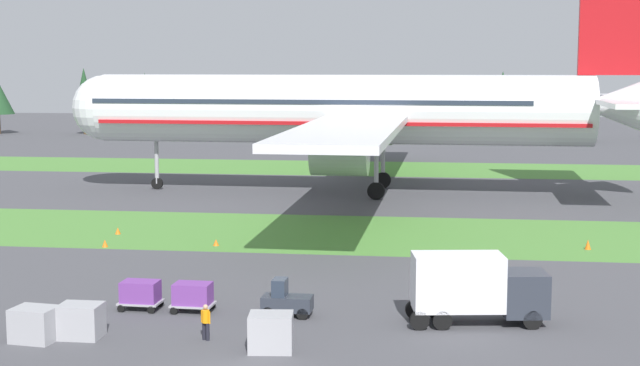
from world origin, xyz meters
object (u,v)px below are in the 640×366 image
(cargo_dolly_second, at_px, (140,293))
(taxiway_marker_3, at_px, (588,245))
(ground_crew_marshaller, at_px, (206,321))
(airliner, at_px, (355,109))
(uld_container_1, at_px, (81,321))
(taxiway_marker_0, at_px, (105,243))
(taxiway_marker_1, at_px, (216,242))
(uld_container_0, at_px, (35,324))
(catering_truck, at_px, (476,286))
(taxiway_marker_2, at_px, (118,231))
(baggage_tug, at_px, (286,301))
(cargo_dolly_lead, at_px, (193,295))
(uld_container_2, at_px, (271,332))

(cargo_dolly_second, bearing_deg, taxiway_marker_3, 128.71)
(ground_crew_marshaller, bearing_deg, airliner, 113.66)
(airliner, bearing_deg, uld_container_1, 171.59)
(ground_crew_marshaller, xyz_separation_m, taxiway_marker_0, (-12.84, 21.03, -0.68))
(ground_crew_marshaller, bearing_deg, taxiway_marker_1, 129.00)
(taxiway_marker_3, bearing_deg, uld_container_0, -138.72)
(airliner, relative_size, uld_container_0, 36.85)
(taxiway_marker_3, bearing_deg, catering_truck, -113.17)
(taxiway_marker_2, bearing_deg, uld_container_0, -78.22)
(uld_container_0, height_order, uld_container_1, uld_container_0)
(baggage_tug, bearing_deg, cargo_dolly_second, -90.00)
(catering_truck, bearing_deg, ground_crew_marshaller, -79.50)
(uld_container_1, bearing_deg, taxiway_marker_0, 107.59)
(cargo_dolly_lead, bearing_deg, baggage_tug, 90.00)
(baggage_tug, bearing_deg, uld_container_2, 4.74)
(uld_container_1, distance_m, taxiway_marker_3, 37.14)
(cargo_dolly_second, xyz_separation_m, uld_container_2, (8.21, -6.15, -0.05))
(catering_truck, bearing_deg, uld_container_0, -83.43)
(cargo_dolly_second, height_order, taxiway_marker_0, cargo_dolly_second)
(uld_container_0, bearing_deg, taxiway_marker_2, 101.78)
(airliner, relative_size, ground_crew_marshaller, 42.35)
(airliner, relative_size, taxiway_marker_0, 139.62)
(airliner, distance_m, taxiway_marker_1, 30.70)
(cargo_dolly_second, relative_size, ground_crew_marshaller, 1.29)
(taxiway_marker_0, bearing_deg, catering_truck, -32.90)
(taxiway_marker_0, height_order, taxiway_marker_1, taxiway_marker_0)
(cargo_dolly_lead, height_order, ground_crew_marshaller, ground_crew_marshaller)
(baggage_tug, xyz_separation_m, cargo_dolly_lead, (-5.02, 0.17, 0.10))
(airliner, distance_m, uld_container_1, 52.74)
(cargo_dolly_second, xyz_separation_m, taxiway_marker_2, (-8.82, 21.09, -0.66))
(uld_container_0, relative_size, taxiway_marker_3, 2.86)
(cargo_dolly_second, relative_size, taxiway_marker_2, 4.36)
(airliner, xyz_separation_m, taxiway_marker_0, (-15.27, -30.10, -8.27))
(catering_truck, relative_size, taxiway_marker_2, 14.00)
(uld_container_1, xyz_separation_m, taxiway_marker_2, (-7.60, 26.38, -0.56))
(airliner, height_order, taxiway_marker_3, airliner)
(ground_crew_marshaller, bearing_deg, baggage_tug, 83.03)
(baggage_tug, distance_m, taxiway_marker_2, 27.14)
(ground_crew_marshaller, relative_size, uld_container_2, 0.87)
(uld_container_1, relative_size, taxiway_marker_1, 4.31)
(baggage_tug, height_order, uld_container_2, baggage_tug)
(baggage_tug, relative_size, cargo_dolly_second, 1.17)
(airliner, xyz_separation_m, catering_truck, (10.38, -46.69, -6.58))
(cargo_dolly_second, xyz_separation_m, uld_container_0, (-3.14, -6.14, -0.10))
(taxiway_marker_0, height_order, taxiway_marker_2, taxiway_marker_0)
(uld_container_0, xyz_separation_m, uld_container_2, (11.35, -0.01, 0.05))
(cargo_dolly_second, bearing_deg, taxiway_marker_2, -155.42)
(baggage_tug, distance_m, catering_truck, 9.79)
(taxiway_marker_2, bearing_deg, ground_crew_marshaller, -62.29)
(uld_container_0, relative_size, taxiway_marker_1, 4.31)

